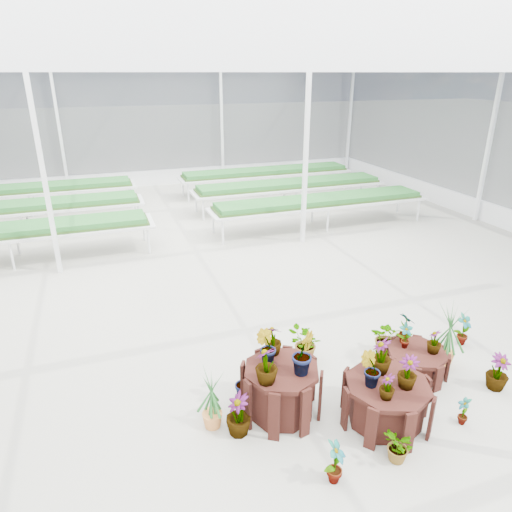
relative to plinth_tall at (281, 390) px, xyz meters
name	(u,v)px	position (x,y,z in m)	size (l,w,h in m)	color
ground_plane	(241,339)	(0.05, 1.88, -0.35)	(24.00, 24.00, 0.00)	gray
greenhouse_shell	(239,211)	(0.05, 1.88, 1.90)	(18.00, 24.00, 4.50)	white
steel_frame	(239,211)	(0.05, 1.88, 1.90)	(18.00, 24.00, 4.50)	silver
nursery_benches	(169,206)	(0.05, 9.08, 0.07)	(16.00, 7.00, 0.84)	silver
plinth_tall	(281,390)	(0.00, 0.00, 0.00)	(1.02, 1.02, 0.70)	black
plinth_mid	(386,402)	(1.20, -0.60, -0.05)	(1.11, 1.11, 0.59)	black
plinth_low	(415,362)	(2.20, 0.10, -0.15)	(0.89, 0.89, 0.40)	black
nursery_plants	(353,362)	(1.11, 0.08, 0.14)	(4.72, 2.73, 1.26)	#225D27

